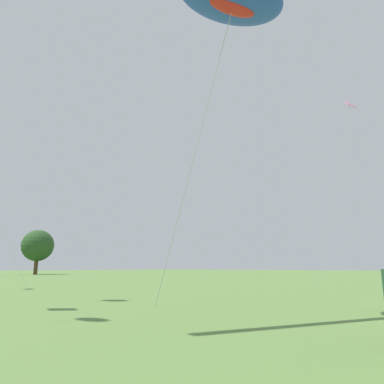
{
  "coord_description": "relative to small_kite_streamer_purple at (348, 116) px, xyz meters",
  "views": [
    {
      "loc": [
        -11.46,
        0.96,
        1.4
      ],
      "look_at": [
        -0.21,
        10.04,
        4.47
      ],
      "focal_mm": 33.17,
      "sensor_mm": 36.0,
      "label": 1
    }
  ],
  "objects": [
    {
      "name": "small_kite_streamer_purple",
      "position": [
        0.0,
        0.0,
        0.0
      ],
      "size": [
        1.85,
        3.34,
        13.56
      ],
      "rotation": [
        0.0,
        0.0,
        -2.42
      ],
      "color": "pink",
      "rests_on": "ground"
    },
    {
      "name": "tree_shrub_far",
      "position": [
        9.27,
        61.2,
        -6.83
      ],
      "size": [
        6.08,
        6.08,
        8.57
      ],
      "color": "#513823",
      "rests_on": "ground"
    }
  ]
}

